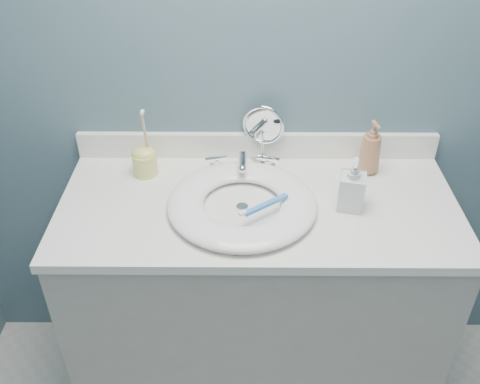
{
  "coord_description": "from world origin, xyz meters",
  "views": [
    {
      "loc": [
        -0.05,
        -0.33,
        1.86
      ],
      "look_at": [
        -0.06,
        0.94,
        0.94
      ],
      "focal_mm": 40.0,
      "sensor_mm": 36.0,
      "label": 1
    }
  ],
  "objects_px": {
    "soap_bottle_amber": "(371,147)",
    "toothbrush_holder": "(145,160)",
    "makeup_mirror": "(263,131)",
    "soap_bottle_clear": "(353,184)"
  },
  "relations": [
    {
      "from": "soap_bottle_clear",
      "to": "toothbrush_holder",
      "type": "distance_m",
      "value": 0.67
    },
    {
      "from": "makeup_mirror",
      "to": "soap_bottle_amber",
      "type": "relative_size",
      "value": 1.13
    },
    {
      "from": "soap_bottle_amber",
      "to": "toothbrush_holder",
      "type": "xyz_separation_m",
      "value": [
        -0.73,
        -0.02,
        -0.04
      ]
    },
    {
      "from": "soap_bottle_clear",
      "to": "makeup_mirror",
      "type": "bearing_deg",
      "value": 147.45
    },
    {
      "from": "soap_bottle_amber",
      "to": "makeup_mirror",
      "type": "bearing_deg",
      "value": 157.89
    },
    {
      "from": "makeup_mirror",
      "to": "soap_bottle_clear",
      "type": "height_order",
      "value": "makeup_mirror"
    },
    {
      "from": "makeup_mirror",
      "to": "toothbrush_holder",
      "type": "height_order",
      "value": "toothbrush_holder"
    },
    {
      "from": "toothbrush_holder",
      "to": "soap_bottle_amber",
      "type": "bearing_deg",
      "value": 1.44
    },
    {
      "from": "soap_bottle_amber",
      "to": "toothbrush_holder",
      "type": "relative_size",
      "value": 0.79
    },
    {
      "from": "makeup_mirror",
      "to": "toothbrush_holder",
      "type": "distance_m",
      "value": 0.4
    }
  ]
}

